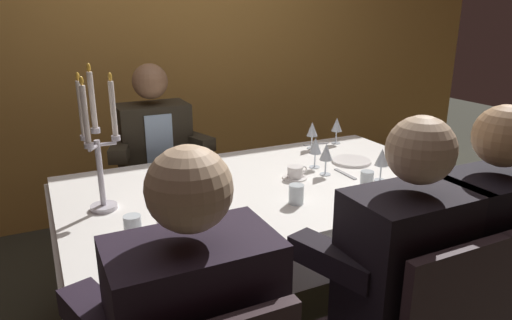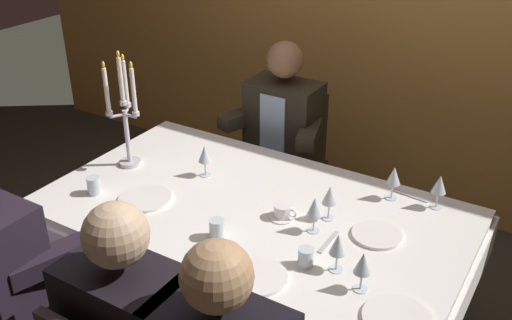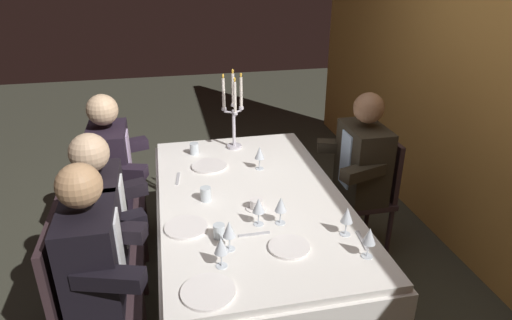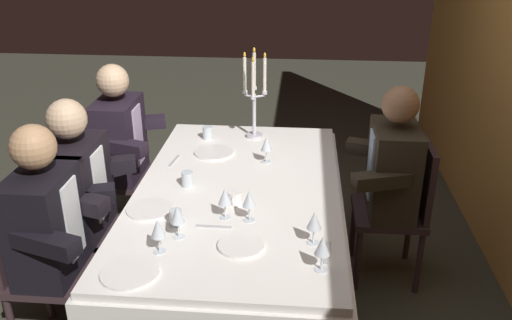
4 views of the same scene
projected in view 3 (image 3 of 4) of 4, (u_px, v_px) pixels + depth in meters
ground_plane at (252, 290)px, 3.06m from camera, size 12.00×12.00×0.00m
back_wall at (511, 83)px, 2.80m from camera, size 6.00×0.12×2.70m
dining_table at (251, 212)px, 2.80m from camera, size 1.94×1.14×0.74m
candelabra at (234, 114)px, 3.30m from camera, size 0.15×0.17×0.60m
dinner_plate_0 at (209, 166)px, 3.11m from camera, size 0.24×0.24×0.01m
dinner_plate_1 at (208, 292)px, 1.96m from camera, size 0.24×0.24×0.01m
dinner_plate_2 at (186, 227)px, 2.42m from camera, size 0.23×0.23×0.01m
dinner_plate_3 at (289, 247)px, 2.26m from camera, size 0.21×0.21×0.01m
wine_glass_0 at (369, 237)px, 2.15m from camera, size 0.07×0.07×0.16m
wine_glass_1 at (260, 154)px, 3.03m from camera, size 0.07×0.07×0.16m
wine_glass_2 at (347, 216)px, 2.32m from camera, size 0.07×0.07×0.16m
wine_glass_3 at (259, 206)px, 2.41m from camera, size 0.07×0.07×0.16m
wine_glass_4 at (281, 205)px, 2.42m from camera, size 0.07×0.07×0.16m
wine_glass_5 at (229, 230)px, 2.20m from camera, size 0.07×0.07×0.16m
wine_glass_6 at (221, 246)px, 2.08m from camera, size 0.07×0.07×0.16m
water_tumbler_0 at (206, 194)px, 2.68m from camera, size 0.07×0.07×0.09m
water_tumbler_1 at (219, 231)px, 2.33m from camera, size 0.06×0.06×0.08m
water_tumbler_2 at (194, 149)px, 3.29m from camera, size 0.06×0.06×0.09m
coffee_cup_0 at (257, 205)px, 2.59m from camera, size 0.13×0.12×0.06m
spoon_0 at (178, 179)px, 2.94m from camera, size 0.17×0.04×0.01m
spoon_1 at (362, 240)px, 2.31m from camera, size 0.17×0.04×0.01m
fork_2 at (254, 234)px, 2.36m from camera, size 0.02×0.17×0.01m
seated_diner_0 at (110, 164)px, 3.17m from camera, size 0.63×0.48×1.24m
seated_diner_1 at (364, 161)px, 3.20m from camera, size 0.63×0.48×1.24m
seated_diner_2 at (99, 218)px, 2.53m from camera, size 0.63×0.48×1.24m
seated_diner_3 at (91, 258)px, 2.19m from camera, size 0.63×0.48×1.24m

